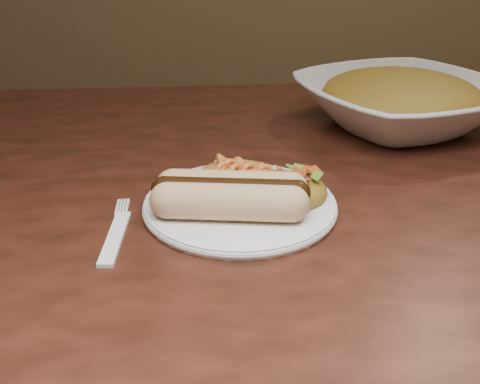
{
  "coord_description": "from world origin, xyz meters",
  "views": [
    {
      "loc": [
        -0.06,
        -0.58,
        1.03
      ],
      "look_at": [
        -0.01,
        -0.05,
        0.77
      ],
      "focal_mm": 42.0,
      "sensor_mm": 36.0,
      "label": 1
    }
  ],
  "objects": [
    {
      "name": "taco_salad",
      "position": [
        0.04,
        -0.04,
        0.78
      ],
      "size": [
        0.09,
        0.08,
        0.04
      ],
      "rotation": [
        0.0,
        0.0,
        0.41
      ],
      "color": "#CF511A",
      "rests_on": "plate"
    },
    {
      "name": "fork",
      "position": [
        -0.14,
        -0.1,
        0.75
      ],
      "size": [
        0.03,
        0.15,
        0.0
      ],
      "primitive_type": "cube",
      "rotation": [
        0.0,
        0.0,
        -0.07
      ],
      "color": "white",
      "rests_on": "table"
    },
    {
      "name": "hotdog",
      "position": [
        -0.03,
        -0.07,
        0.78
      ],
      "size": [
        0.14,
        0.09,
        0.04
      ],
      "rotation": [
        0.0,
        0.0,
        -0.15
      ],
      "color": "tan",
      "rests_on": "plate"
    },
    {
      "name": "serving_bowl",
      "position": [
        0.24,
        0.2,
        0.78
      ],
      "size": [
        0.37,
        0.37,
        0.07
      ],
      "primitive_type": "imported",
      "rotation": [
        0.0,
        0.0,
        0.35
      ],
      "color": "silver",
      "rests_on": "table"
    },
    {
      "name": "mac_and_cheese",
      "position": [
        -0.01,
        0.0,
        0.78
      ],
      "size": [
        0.12,
        0.12,
        0.04
      ],
      "primitive_type": "ellipsoid",
      "rotation": [
        0.0,
        0.0,
        -0.37
      ],
      "color": "#FF9D48",
      "rests_on": "plate"
    },
    {
      "name": "table",
      "position": [
        0.0,
        0.0,
        0.66
      ],
      "size": [
        1.6,
        0.9,
        0.75
      ],
      "color": "#4A1F14",
      "rests_on": "floor"
    },
    {
      "name": "bowl_filling",
      "position": [
        0.24,
        0.2,
        0.8
      ],
      "size": [
        0.27,
        0.27,
        0.06
      ],
      "primitive_type": "ellipsoid",
      "rotation": [
        0.0,
        0.0,
        0.21
      ],
      "color": "#CF511A",
      "rests_on": "serving_bowl"
    },
    {
      "name": "sour_cream",
      "position": [
        -0.08,
        -0.03,
        0.78
      ],
      "size": [
        0.05,
        0.05,
        0.03
      ],
      "primitive_type": "ellipsoid",
      "rotation": [
        0.0,
        0.0,
        -0.07
      ],
      "color": "white",
      "rests_on": "plate"
    },
    {
      "name": "plate",
      "position": [
        -0.01,
        -0.05,
        0.76
      ],
      "size": [
        0.26,
        0.26,
        0.01
      ],
      "primitive_type": "cylinder",
      "rotation": [
        0.0,
        0.0,
        0.31
      ],
      "color": "white",
      "rests_on": "table"
    }
  ]
}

